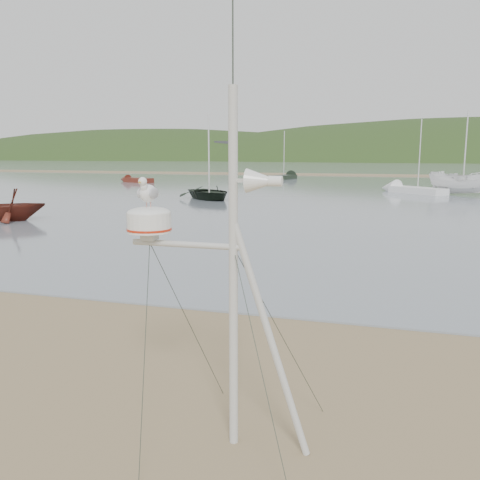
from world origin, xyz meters
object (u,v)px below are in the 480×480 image
(mast_rig, at_px, (227,347))
(boat_white, at_px, (465,162))
(sailboat_dark_mid, at_px, (289,177))
(boat_dark, at_px, (209,166))
(boat_red, at_px, (11,190))
(dinghy_red_far, at_px, (132,180))
(sailboat_white_near, at_px, (402,189))

(mast_rig, xyz_separation_m, boat_white, (6.78, 37.27, 1.40))
(sailboat_dark_mid, bearing_deg, boat_dark, -89.37)
(boat_white, bearing_deg, sailboat_dark_mid, 51.64)
(boat_red, distance_m, dinghy_red_far, 32.28)
(sailboat_white_near, xyz_separation_m, sailboat_dark_mid, (-13.28, 19.17, -0.00))
(boat_white, xyz_separation_m, sailboat_dark_mid, (-17.65, 20.67, -2.25))
(boat_dark, xyz_separation_m, sailboat_dark_mid, (-0.33, 29.80, -2.01))
(dinghy_red_far, bearing_deg, boat_red, -71.31)
(dinghy_red_far, bearing_deg, boat_dark, -48.26)
(boat_red, height_order, dinghy_red_far, boat_red)
(mast_rig, bearing_deg, boat_red, 136.43)
(boat_white, bearing_deg, sailboat_white_near, 82.18)
(mast_rig, height_order, boat_white, boat_white)
(dinghy_red_far, bearing_deg, sailboat_white_near, -13.16)
(sailboat_dark_mid, bearing_deg, dinghy_red_far, -140.24)
(boat_white, xyz_separation_m, dinghy_red_far, (-32.72, 8.13, -2.26))
(boat_red, xyz_separation_m, sailboat_dark_mid, (4.73, 43.10, -1.19))
(boat_white, bearing_deg, mast_rig, -179.17)
(mast_rig, relative_size, sailboat_white_near, 0.75)
(mast_rig, height_order, sailboat_white_near, sailboat_white_near)
(boat_dark, height_order, boat_white, boat_white)
(boat_dark, bearing_deg, boat_red, -156.96)
(mast_rig, distance_m, boat_dark, 30.08)
(dinghy_red_far, bearing_deg, boat_white, -13.95)
(sailboat_white_near, xyz_separation_m, dinghy_red_far, (-28.35, 6.63, -0.01))
(boat_white, relative_size, sailboat_dark_mid, 0.77)
(mast_rig, relative_size, boat_red, 1.63)
(boat_red, relative_size, boat_white, 0.58)
(sailboat_white_near, bearing_deg, sailboat_dark_mid, 124.72)
(mast_rig, distance_m, boat_red, 21.54)
(mast_rig, xyz_separation_m, dinghy_red_far, (-25.95, 45.40, -0.86))
(boat_white, height_order, sailboat_white_near, sailboat_white_near)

